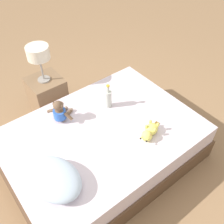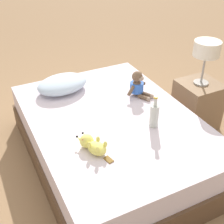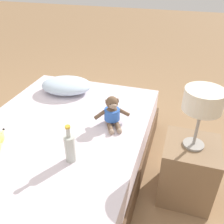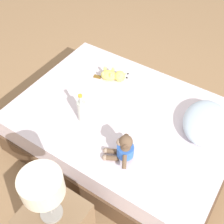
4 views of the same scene
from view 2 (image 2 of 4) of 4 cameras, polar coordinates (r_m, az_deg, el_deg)
The scene contains 8 objects.
ground_plane at distance 2.79m, azimuth -0.00°, elevation -8.44°, with size 16.00×16.00×0.00m, color #93704C.
bed at distance 2.65m, azimuth -0.00°, elevation -4.94°, with size 1.32×1.84×0.44m.
pillow at distance 2.90m, azimuth -9.22°, elevation 5.16°, with size 0.54×0.43×0.14m.
plush_monkey at distance 2.78m, azimuth 4.82°, elevation 4.87°, with size 0.27×0.25×0.24m.
plush_yellow_creature at distance 2.16m, azimuth -3.64°, elevation -6.11°, with size 0.18×0.32×0.10m.
glass_bottle at distance 2.38m, azimuth 7.87°, elevation -0.56°, with size 0.07×0.07×0.27m.
nightstand at distance 3.17m, azimuth 15.51°, elevation 1.31°, with size 0.37×0.37×0.48m.
bedside_lamp at distance 2.91m, azimuth 17.20°, elevation 10.95°, with size 0.24×0.24×0.42m.
Camera 2 is at (-0.93, -1.86, 1.86)m, focal length 49.18 mm.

